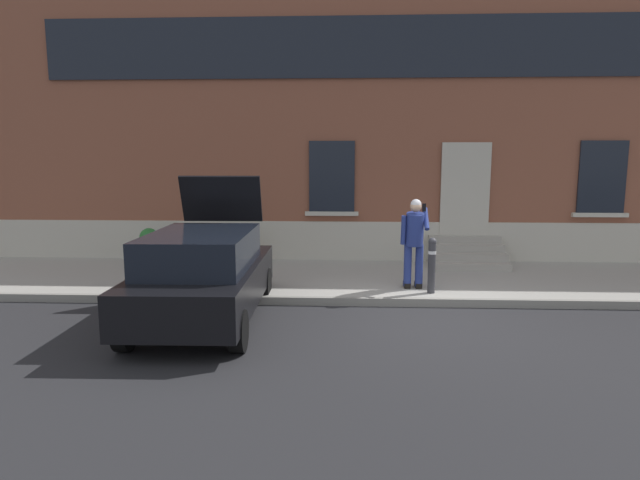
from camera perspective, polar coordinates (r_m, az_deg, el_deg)
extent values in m
plane|color=#232326|center=(9.18, 10.44, -8.42)|extent=(80.00, 80.00, 0.00)
cube|color=#99968E|center=(11.85, 8.64, -4.08)|extent=(24.00, 3.60, 0.15)
cube|color=gray|center=(10.05, 9.73, -6.43)|extent=(24.00, 0.12, 0.15)
cube|color=brown|center=(14.08, 7.93, 13.01)|extent=(24.00, 1.40, 7.50)
cube|color=#BCB7A8|center=(13.50, 7.92, -0.43)|extent=(24.00, 0.08, 1.10)
cube|color=maroon|center=(13.59, 14.91, 4.90)|extent=(1.00, 0.08, 2.10)
cube|color=#BCB7A8|center=(13.57, 14.93, 5.10)|extent=(1.16, 0.06, 2.24)
cube|color=black|center=(13.27, 1.24, 6.66)|extent=(1.10, 0.06, 1.70)
cube|color=#BCB7A8|center=(13.30, 1.23, 2.78)|extent=(1.30, 0.12, 0.10)
cube|color=black|center=(14.59, 27.41, 5.87)|extent=(1.10, 0.06, 1.70)
cube|color=#BCB7A8|center=(14.62, 27.21, 2.35)|extent=(1.30, 0.12, 0.10)
cube|color=black|center=(13.55, 8.36, 19.36)|extent=(16.80, 0.06, 1.40)
cube|color=#9E998E|center=(12.74, 15.65, -2.69)|extent=(1.69, 0.32, 0.16)
cube|color=#9E998E|center=(13.03, 15.35, -2.06)|extent=(1.69, 0.32, 0.32)
cube|color=#9E998E|center=(13.32, 15.06, -1.47)|extent=(1.69, 0.32, 0.48)
cube|color=#9E998E|center=(13.62, 14.79, -0.90)|extent=(1.69, 0.32, 0.64)
cube|color=black|center=(9.10, -11.97, -4.57)|extent=(1.82, 4.03, 0.64)
cube|color=black|center=(8.84, -12.32, -1.00)|extent=(1.58, 2.43, 0.56)
cube|color=black|center=(11.07, -9.50, -3.29)|extent=(1.66, 0.13, 0.20)
cube|color=yellow|center=(11.03, -9.52, -2.37)|extent=(0.52, 0.03, 0.12)
cube|color=#B21414|center=(11.15, -13.37, -1.01)|extent=(0.16, 0.04, 0.18)
cube|color=#B21414|center=(10.86, -5.65, -1.08)|extent=(0.16, 0.04, 0.18)
cube|color=black|center=(10.31, -10.29, 4.26)|extent=(1.49, 0.39, 0.87)
cylinder|color=black|center=(8.13, -19.76, -8.85)|extent=(0.21, 0.60, 0.60)
cylinder|color=black|center=(7.70, -8.53, -9.40)|extent=(0.21, 0.60, 0.60)
cylinder|color=black|center=(10.69, -14.31, -4.42)|extent=(0.21, 0.60, 0.60)
cylinder|color=black|center=(10.37, -5.81, -4.60)|extent=(0.21, 0.60, 0.60)
cylinder|color=#333338|center=(10.37, 11.59, -2.89)|extent=(0.14, 0.14, 0.95)
sphere|color=#333338|center=(10.29, 11.68, -0.19)|extent=(0.15, 0.15, 0.15)
cylinder|color=silver|center=(10.32, 11.64, -1.28)|extent=(0.15, 0.15, 0.06)
cylinder|color=#333338|center=(10.51, -10.18, -2.70)|extent=(0.14, 0.14, 0.95)
sphere|color=#333338|center=(10.42, -10.25, -0.03)|extent=(0.15, 0.15, 0.15)
cylinder|color=silver|center=(10.45, -10.22, -1.11)|extent=(0.15, 0.15, 0.06)
cylinder|color=navy|center=(10.67, 9.15, -2.63)|extent=(0.15, 0.15, 0.82)
cube|color=black|center=(10.82, 9.06, -4.64)|extent=(0.12, 0.28, 0.10)
cylinder|color=navy|center=(10.70, 10.32, -2.63)|extent=(0.15, 0.15, 0.82)
cube|color=black|center=(10.84, 10.22, -4.64)|extent=(0.12, 0.28, 0.10)
cylinder|color=navy|center=(10.52, 9.87, 1.13)|extent=(0.34, 0.45, 0.67)
sphere|color=tan|center=(10.39, 9.99, 3.49)|extent=(0.22, 0.22, 0.22)
sphere|color=silver|center=(10.38, 10.00, 3.66)|extent=(0.21, 0.21, 0.21)
cylinder|color=navy|center=(10.45, 8.70, 1.03)|extent=(0.09, 0.19, 0.57)
cylinder|color=navy|center=(10.47, 11.02, 2.20)|extent=(0.09, 0.41, 0.42)
cube|color=black|center=(10.39, 10.83, 3.36)|extent=(0.07, 0.02, 0.15)
cylinder|color=#2D2D30|center=(13.55, -17.35, -1.70)|extent=(0.40, 0.40, 0.34)
cylinder|color=#2D2D30|center=(13.53, -17.37, -1.11)|extent=(0.44, 0.44, 0.05)
cylinder|color=#47331E|center=(13.51, -17.40, -0.49)|extent=(0.04, 0.04, 0.24)
sphere|color=#286B2D|center=(13.48, -17.44, 0.27)|extent=(0.44, 0.44, 0.44)
sphere|color=#286B2D|center=(13.41, -17.09, -0.19)|extent=(0.24, 0.24, 0.24)
cylinder|color=#B25B38|center=(13.09, -8.60, -1.76)|extent=(0.40, 0.40, 0.34)
cylinder|color=#B25B38|center=(13.06, -8.61, -1.15)|extent=(0.44, 0.44, 0.05)
cylinder|color=#47331E|center=(13.04, -8.63, -0.50)|extent=(0.04, 0.04, 0.24)
sphere|color=#286B2D|center=(13.01, -8.64, 0.28)|extent=(0.44, 0.44, 0.44)
sphere|color=#286B2D|center=(12.96, -8.24, -0.19)|extent=(0.24, 0.24, 0.24)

